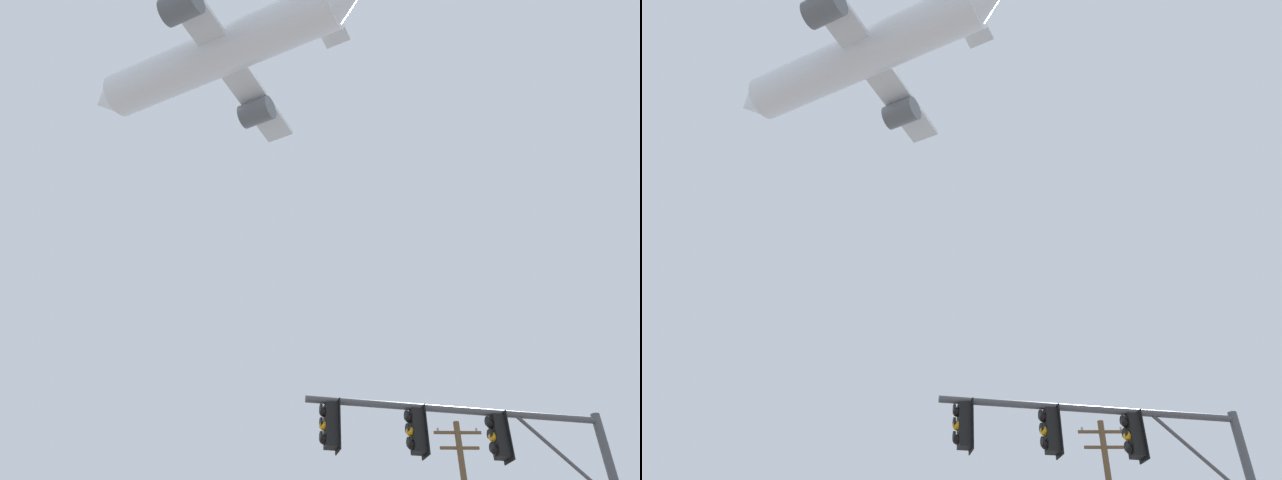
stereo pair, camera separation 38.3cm
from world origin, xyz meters
TOP-DOWN VIEW (x-y plane):
  - signal_pole_near at (3.76, 7.40)m, footprint 6.73×1.43m
  - airplane at (-8.07, 24.63)m, footprint 24.90×19.23m

SIDE VIEW (x-z plane):
  - signal_pole_near at x=3.76m, z-range 1.59..7.24m
  - airplane at x=-8.07m, z-range 38.41..45.55m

